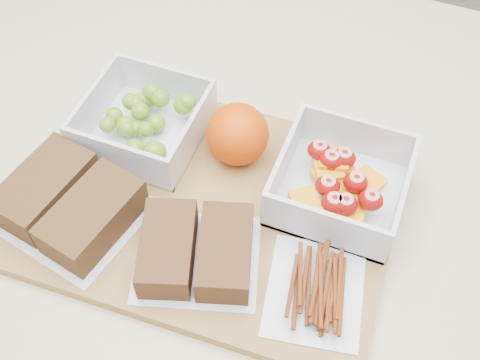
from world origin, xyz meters
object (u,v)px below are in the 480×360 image
Objects in this scene: sandwich_bag_left at (69,203)px; pretzel_bag at (316,286)px; orange at (237,134)px; sandwich_bag_center at (196,251)px; cutting_board at (207,206)px; grape_container at (146,121)px; fruit_container at (340,184)px.

sandwich_bag_left is 0.28m from pretzel_bag.
sandwich_bag_center is at bearing -85.30° from orange.
pretzel_bag is (0.14, -0.14, -0.02)m from orange.
grape_container is at bearing 145.46° from cutting_board.
pretzel_bag is at bearing -84.83° from fruit_container.
cutting_board is at bearing 27.57° from sandwich_bag_left.
grape_container reaches higher than sandwich_bag_center.
fruit_container is (0.24, -0.00, -0.00)m from grape_container.
cutting_board is at bearing -155.64° from fruit_container.
fruit_container is 0.81× the size of sandwich_bag_left.
orange is 0.43× the size of sandwich_bag_left.
orange is 0.15m from sandwich_bag_center.
grape_container is 1.01× the size of pretzel_bag.
fruit_container is at bearing 49.04° from sandwich_bag_center.
fruit_container reaches higher than pretzel_bag.
cutting_board is 2.66× the size of sandwich_bag_center.
grape_container is at bearing 78.75° from sandwich_bag_left.
sandwich_bag_left is (-0.27, -0.13, -0.00)m from fruit_container.
cutting_board is 2.45× the size of sandwich_bag_left.
cutting_board is at bearing 105.50° from sandwich_bag_center.
orange is 0.47× the size of sandwich_bag_center.
fruit_container reaches higher than sandwich_bag_center.
orange reaches higher than grape_container.
sandwich_bag_left is at bearing -154.82° from cutting_board.
fruit_container is 0.13m from pretzel_bag.
grape_container is 0.28m from pretzel_bag.
fruit_container is 0.88× the size of sandwich_bag_center.
orange reaches higher than pretzel_bag.
sandwich_bag_center is (0.15, -0.00, -0.00)m from sandwich_bag_left.
grape_container is at bearing 152.94° from pretzel_bag.
sandwich_bag_center is 0.13m from pretzel_bag.
fruit_container is 0.13m from orange.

